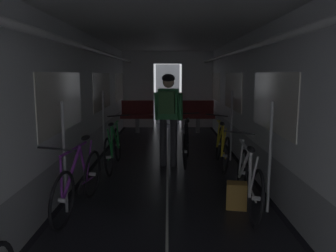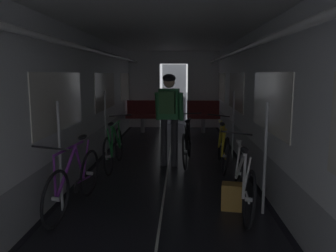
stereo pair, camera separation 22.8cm
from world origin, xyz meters
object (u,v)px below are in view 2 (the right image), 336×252
Objects in this scene: bicycle_yellow at (223,147)px; bicycle_black_in_aisle at (187,144)px; bicycle_white at (243,181)px; bicycle_green at (114,148)px; backpack_on_floor at (232,196)px; bicycle_purple at (75,181)px; bench_seat_far_left at (143,113)px; person_cyclist_aisle at (169,110)px; bench_seat_far_right at (203,113)px.

bicycle_yellow is 1.00× the size of bicycle_black_in_aisle.
bicycle_green is at bearing 136.50° from bicycle_white.
backpack_on_floor is at bearing -93.45° from bicycle_yellow.
bicycle_yellow is at bearing 44.34° from bicycle_purple.
bicycle_white reaches higher than backpack_on_floor.
bicycle_white is at bearing -71.77° from bench_seat_far_left.
bicycle_white is 0.25m from backpack_on_floor.
person_cyclist_aisle is at bearing 113.48° from backpack_on_floor.
bicycle_purple is 2.81m from bicycle_black_in_aisle.
bicycle_yellow is (2.13, 2.08, -0.00)m from bicycle_purple.
bicycle_black_in_aisle is (1.26, -3.55, -0.18)m from bench_seat_far_left.
bicycle_yellow is 0.73m from bicycle_black_in_aisle.
bicycle_white is at bearing -13.60° from backpack_on_floor.
bench_seat_far_right is 3.86m from bicycle_yellow.
bicycle_purple is at bearing -135.66° from bicycle_yellow.
bicycle_green is 1.00× the size of bicycle_yellow.
bicycle_purple is at bearing -108.68° from bench_seat_far_right.
bench_seat_far_right is 5.86m from backpack_on_floor.
bicycle_yellow is 1.22m from person_cyclist_aisle.
bench_seat_far_left reaches higher than bicycle_green.
bicycle_white is at bearing -43.50° from bicycle_green.
bicycle_white reaches higher than bicycle_green.
bicycle_purple is 0.98× the size of person_cyclist_aisle.
backpack_on_floor is (0.54, -2.30, -0.21)m from bicycle_black_in_aisle.
person_cyclist_aisle reaches higher than bicycle_green.
person_cyclist_aisle is at bearing 8.05° from bicycle_green.
bench_seat_far_left and bench_seat_far_right have the same top height.
bicycle_purple is 4.97× the size of backpack_on_floor.
person_cyclist_aisle reaches higher than bicycle_purple.
bench_seat_far_left is 3.77m from bicycle_black_in_aisle.
person_cyclist_aisle is at bearing -142.87° from bicycle_black_in_aisle.
bicycle_black_in_aisle is 4.97× the size of backpack_on_floor.
bicycle_green is at bearing -163.36° from bicycle_black_in_aisle.
bicycle_purple and bicycle_green have the same top height.
bicycle_yellow and bicycle_white have the same top height.
bicycle_white is 2.43m from bicycle_black_in_aisle.
bench_seat_far_left is 6.13m from backpack_on_floor.
bicycle_green is (-1.89, -3.96, -0.18)m from bench_seat_far_right.
bicycle_green is at bearing -171.95° from person_cyclist_aisle.
bicycle_yellow is at bearing 2.77° from bicycle_green.
person_cyclist_aisle is 1.02× the size of bicycle_black_in_aisle.
backpack_on_floor is (0.00, -5.85, -0.40)m from bench_seat_far_right.
bicycle_purple is (-0.21, -5.94, -0.18)m from bench_seat_far_left.
person_cyclist_aisle is at bearing 116.23° from bicycle_white.
bicycle_green is 1.42m from bicycle_black_in_aisle.
bicycle_white is (0.02, -2.03, 0.00)m from bicycle_yellow.
bicycle_purple is 1.00× the size of bicycle_white.
bench_seat_far_right is 0.57× the size of person_cyclist_aisle.
person_cyclist_aisle reaches higher than bench_seat_far_right.
bicycle_purple is 1.00× the size of bicycle_green.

